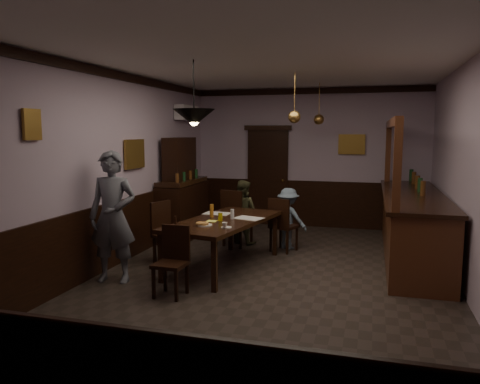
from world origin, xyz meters
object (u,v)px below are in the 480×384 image
(chair_far_right, at_px, (282,223))
(chair_side, at_px, (166,230))
(person_standing, at_px, (113,217))
(pendant_brass_far, at_px, (319,120))
(pendant_brass_mid, at_px, (294,117))
(chair_far_left, at_px, (235,216))
(chair_near, at_px, (173,257))
(coffee_cup, at_px, (225,225))
(pendant_iron, at_px, (194,117))
(person_seated_left, at_px, (243,212))
(person_seated_right, at_px, (288,218))
(dining_table, at_px, (224,224))
(soda_can, at_px, (220,217))
(sideboard, at_px, (182,198))
(bar_counter, at_px, (412,224))

(chair_far_right, bearing_deg, chair_side, 56.04)
(person_standing, height_order, pendant_brass_far, pendant_brass_far)
(pendant_brass_far, bearing_deg, chair_side, -127.96)
(pendant_brass_mid, bearing_deg, chair_far_left, 158.99)
(chair_far_left, height_order, chair_near, chair_far_left)
(chair_near, bearing_deg, chair_far_right, 71.94)
(coffee_cup, bearing_deg, pendant_iron, -147.46)
(chair_far_left, relative_size, person_seated_left, 0.87)
(person_seated_right, bearing_deg, dining_table, 81.71)
(chair_near, distance_m, chair_side, 1.46)
(person_seated_left, bearing_deg, soda_can, 113.86)
(chair_far_left, relative_size, coffee_cup, 12.91)
(coffee_cup, height_order, sideboard, sideboard)
(chair_near, distance_m, pendant_brass_far, 4.54)
(chair_side, xyz_separation_m, sideboard, (-0.46, 1.74, 0.25))
(person_seated_right, bearing_deg, bar_counter, -163.31)
(dining_table, distance_m, chair_near, 1.34)
(person_seated_right, bearing_deg, coffee_cup, 94.84)
(sideboard, bearing_deg, chair_far_left, -18.62)
(chair_far_left, bearing_deg, pendant_brass_far, -117.17)
(person_seated_left, height_order, person_seated_right, person_seated_left)
(person_seated_left, height_order, coffee_cup, person_seated_left)
(chair_side, relative_size, bar_counter, 0.24)
(person_seated_left, bearing_deg, chair_far_right, 171.11)
(chair_side, bearing_deg, person_seated_right, -30.46)
(chair_side, distance_m, person_seated_right, 2.22)
(dining_table, distance_m, chair_far_left, 1.35)
(chair_side, bearing_deg, pendant_brass_mid, -44.94)
(coffee_cup, height_order, pendant_brass_mid, pendant_brass_mid)
(person_standing, height_order, pendant_iron, pendant_iron)
(dining_table, distance_m, coffee_cup, 0.68)
(chair_far_left, xyz_separation_m, chair_far_right, (0.88, -0.16, -0.05))
(chair_far_left, height_order, person_seated_left, person_seated_left)
(soda_can, bearing_deg, person_seated_left, 94.49)
(person_standing, height_order, pendant_brass_mid, pendant_brass_mid)
(sideboard, distance_m, pendant_brass_mid, 2.89)
(soda_can, bearing_deg, coffee_cup, -65.82)
(chair_far_right, height_order, pendant_brass_mid, pendant_brass_mid)
(dining_table, height_order, person_seated_right, person_seated_right)
(chair_side, xyz_separation_m, person_seated_right, (1.69, 1.44, 0.01))
(chair_side, bearing_deg, chair_far_right, -35.11)
(person_seated_right, distance_m, pendant_iron, 2.94)
(bar_counter, relative_size, pendant_brass_far, 4.97)
(dining_table, height_order, pendant_brass_mid, pendant_brass_mid)
(chair_near, bearing_deg, person_seated_left, 90.40)
(person_seated_right, xyz_separation_m, soda_can, (-0.75, -1.56, 0.27))
(soda_can, relative_size, pendant_brass_mid, 0.15)
(sideboard, xyz_separation_m, pendant_brass_far, (2.51, 0.89, 1.51))
(coffee_cup, bearing_deg, person_standing, -154.39)
(person_seated_right, height_order, coffee_cup, person_seated_right)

